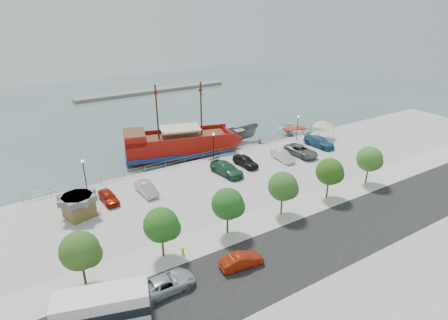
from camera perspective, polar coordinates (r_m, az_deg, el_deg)
ground at (r=50.18m, az=2.18°, el=-3.68°), size 160.00×160.00×0.00m
land_slab at (r=37.30m, az=21.10°, el=-15.61°), size 100.00×58.00×1.20m
street at (r=39.35m, az=15.50°, el=-11.39°), size 100.00×8.00×0.04m
sidewalk at (r=42.83m, az=9.70°, el=-7.66°), size 100.00×4.00×0.05m
seawall_railing at (r=55.55m, az=-2.27°, el=0.87°), size 50.00×0.06×1.00m
far_shore at (r=100.90m, az=-10.73°, el=10.32°), size 40.00×3.00×0.80m
pirate_ship at (r=58.24m, az=-5.46°, el=2.42°), size 19.54×9.95×12.10m
patrol_boat at (r=63.90m, az=2.38°, el=3.81°), size 7.27×3.72×2.68m
speedboat at (r=69.07m, az=10.74°, el=4.40°), size 6.38×7.83×1.42m
dock_west at (r=52.88m, az=-15.19°, el=-2.83°), size 6.60×2.54×0.37m
dock_mid at (r=60.45m, az=2.67°, el=1.47°), size 7.85×3.14×0.44m
dock_east at (r=65.15m, az=8.67°, el=2.89°), size 7.69×4.78×0.43m
shed at (r=43.63m, az=-21.32°, el=-6.43°), size 3.79×3.79×2.55m
canopy_tent at (r=64.64m, az=14.90°, el=5.82°), size 5.11×5.11×3.54m
street_van at (r=32.30m, az=-8.85°, el=-18.09°), size 4.97×2.38×1.37m
street_sedan at (r=34.24m, az=2.66°, el=-15.04°), size 4.10×1.86×1.30m
shuttle_bus at (r=30.80m, az=-18.07°, el=-20.48°), size 7.29×4.30×2.42m
fire_hydrant at (r=35.83m, az=-6.28°, el=-13.62°), size 0.27×0.27×0.79m
lamp_post_left at (r=47.93m, az=-20.56°, el=-1.42°), size 0.36×0.36×4.28m
lamp_post_mid at (r=53.60m, az=-1.62°, el=2.79°), size 0.36×0.36×4.28m
lamp_post_right at (r=62.69m, az=11.18°, el=5.49°), size 0.36×0.36×4.28m
tree_a at (r=32.88m, az=-20.84°, el=-12.92°), size 3.30×3.20×5.00m
tree_b at (r=34.27m, az=-9.28°, el=-9.87°), size 3.30×3.20×5.00m
tree_c at (r=36.95m, az=0.80°, el=-6.83°), size 3.30×3.20×5.00m
tree_d at (r=40.68m, az=9.17°, el=-4.11°), size 3.30×3.20×5.00m
tree_e at (r=45.18m, az=15.97°, el=-1.82°), size 3.30×3.20×5.00m
tree_f at (r=50.27m, az=21.45°, el=0.05°), size 3.30×3.20×5.00m
parked_car_a at (r=45.68m, az=-17.18°, el=-5.40°), size 1.86×4.00×1.32m
parked_car_b at (r=46.43m, az=-11.77°, el=-4.23°), size 1.79×4.37×1.41m
parked_car_d at (r=50.24m, az=0.39°, el=-1.35°), size 3.02×5.72×1.58m
parked_car_e at (r=52.81m, az=3.29°, el=-0.15°), size 2.11×4.50×1.49m
parked_car_f at (r=55.25m, az=8.93°, el=0.66°), size 1.63×4.32×1.41m
parked_car_g at (r=57.35m, az=11.67°, el=1.39°), size 2.97×5.66×1.52m
parked_car_h at (r=61.55m, az=14.29°, el=2.71°), size 2.74×5.55×1.55m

